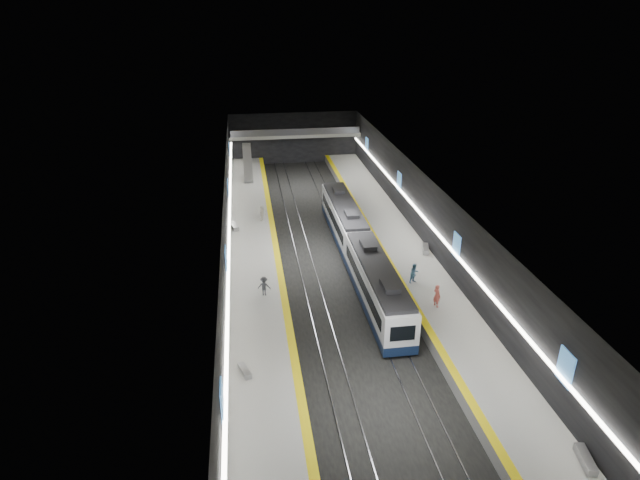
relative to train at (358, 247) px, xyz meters
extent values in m
plane|color=black|center=(-2.50, 2.22, -2.20)|extent=(70.00, 70.00, 0.00)
cube|color=beige|center=(-2.50, 2.22, 5.80)|extent=(20.00, 70.00, 0.04)
cube|color=black|center=(-12.50, 2.22, 1.80)|extent=(0.04, 70.00, 8.00)
cube|color=black|center=(7.50, 2.22, 1.80)|extent=(0.04, 70.00, 8.00)
cube|color=black|center=(-2.50, 37.22, 1.80)|extent=(20.00, 0.04, 8.00)
cube|color=slate|center=(-10.00, 2.22, -1.70)|extent=(5.00, 70.00, 1.00)
cube|color=#989893|center=(-10.00, 2.22, -1.19)|extent=(5.00, 70.00, 0.02)
cube|color=yellow|center=(-7.80, 2.22, -1.18)|extent=(0.60, 70.00, 0.02)
cube|color=slate|center=(5.00, 2.22, -1.70)|extent=(5.00, 70.00, 1.00)
cube|color=#989893|center=(5.00, 2.22, -1.19)|extent=(5.00, 70.00, 0.02)
cube|color=yellow|center=(2.80, 2.22, -1.18)|extent=(0.60, 70.00, 0.02)
cube|color=gray|center=(-5.72, 2.22, -2.14)|extent=(0.08, 70.00, 0.12)
cube|color=gray|center=(-4.28, 2.22, -2.14)|extent=(0.08, 70.00, 0.12)
cube|color=gray|center=(-0.72, 2.22, -2.14)|extent=(0.08, 70.00, 0.12)
cube|color=gray|center=(0.72, 2.22, -2.14)|extent=(0.08, 70.00, 0.12)
cube|color=#101E3C|center=(0.00, -7.50, -1.45)|extent=(2.65, 15.00, 0.80)
cube|color=white|center=(0.00, -7.50, 0.20)|extent=(2.65, 15.00, 2.50)
cube|color=black|center=(0.00, -7.50, 1.60)|extent=(2.44, 14.25, 0.30)
cube|color=black|center=(0.00, -7.50, 0.25)|extent=(2.69, 13.20, 1.00)
cube|color=black|center=(0.00, -15.02, 0.15)|extent=(1.85, 0.05, 1.20)
cube|color=#101E3C|center=(0.00, 7.50, -1.45)|extent=(2.65, 15.00, 0.80)
cube|color=white|center=(0.00, 7.50, 0.20)|extent=(2.65, 15.00, 2.50)
cube|color=black|center=(0.00, 7.50, 1.60)|extent=(2.44, 14.25, 0.30)
cube|color=black|center=(0.00, 7.50, 0.25)|extent=(2.69, 13.20, 1.00)
cube|color=black|center=(0.00, -0.02, 0.15)|extent=(1.85, 0.05, 1.20)
cube|color=#4689D2|center=(-12.42, -22.78, 2.30)|extent=(0.10, 1.50, 2.20)
cube|color=#4689D2|center=(-12.42, -5.78, 2.30)|extent=(0.10, 1.50, 2.20)
cube|color=#4689D2|center=(-12.42, 12.22, 2.30)|extent=(0.10, 1.50, 2.20)
cube|color=#4689D2|center=(-12.42, 29.22, 2.30)|extent=(0.10, 1.50, 2.20)
cube|color=#4689D2|center=(7.42, -22.78, 2.30)|extent=(0.10, 1.50, 2.20)
cube|color=#4689D2|center=(7.42, -5.78, 2.30)|extent=(0.10, 1.50, 2.20)
cube|color=#4689D2|center=(7.42, 12.22, 2.30)|extent=(0.10, 1.50, 2.20)
cube|color=#4689D2|center=(7.42, 29.22, 2.30)|extent=(0.10, 1.50, 2.20)
cube|color=white|center=(-12.30, 2.22, 1.60)|extent=(0.25, 68.60, 0.12)
cube|color=white|center=(7.30, 2.22, 1.60)|extent=(0.25, 68.60, 0.12)
cube|color=gray|center=(-2.50, 35.22, 2.80)|extent=(20.00, 3.00, 0.50)
cube|color=#47474C|center=(-2.50, 33.77, 3.55)|extent=(19.60, 0.08, 1.00)
cube|color=#99999E|center=(-10.00, 28.22, 0.70)|extent=(1.20, 7.50, 3.92)
cube|color=#99999E|center=(-11.30, -16.11, -1.00)|extent=(0.95, 1.67, 0.39)
cube|color=#99999E|center=(-12.00, 9.16, -0.94)|extent=(1.06, 2.14, 0.51)
cube|color=#99999E|center=(7.00, -26.55, -0.95)|extent=(0.93, 2.08, 0.49)
cube|color=#99999E|center=(7.00, 0.49, -0.95)|extent=(1.11, 2.12, 0.50)
imported|color=#D45A4F|center=(4.47, -9.71, -0.20)|extent=(0.71, 0.85, 1.98)
imported|color=teal|center=(3.89, -5.53, -0.29)|extent=(1.10, 1.02, 1.82)
imported|color=silver|center=(-8.85, 11.01, -0.31)|extent=(0.80, 1.12, 1.76)
imported|color=#44454C|center=(-9.43, -5.83, -0.34)|extent=(1.21, 0.85, 1.71)
camera|label=1|loc=(-10.48, -45.76, 22.05)|focal=30.00mm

